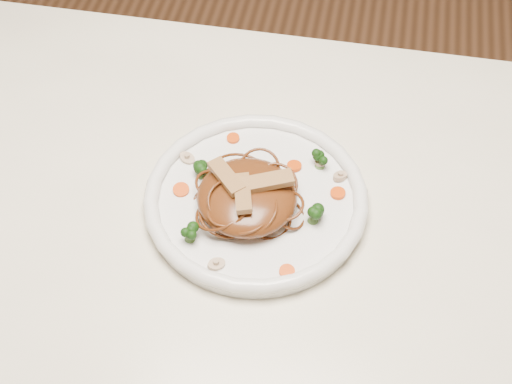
# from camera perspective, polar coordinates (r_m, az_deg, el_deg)

# --- Properties ---
(table) EXTENTS (1.20, 0.80, 0.75)m
(table) POSITION_cam_1_polar(r_m,az_deg,el_deg) (1.04, -1.16, -6.19)
(table) COLOR white
(table) RESTS_ON ground
(plate) EXTENTS (0.31, 0.31, 0.02)m
(plate) POSITION_cam_1_polar(r_m,az_deg,el_deg) (0.98, 0.00, -0.81)
(plate) COLOR white
(plate) RESTS_ON table
(noodle_mound) EXTENTS (0.14, 0.14, 0.04)m
(noodle_mound) POSITION_cam_1_polar(r_m,az_deg,el_deg) (0.95, -0.70, -0.36)
(noodle_mound) COLOR #592B10
(noodle_mound) RESTS_ON plate
(chicken_a) EXTENTS (0.07, 0.05, 0.01)m
(chicken_a) POSITION_cam_1_polar(r_m,az_deg,el_deg) (0.93, 0.85, 0.82)
(chicken_a) COLOR #A4814D
(chicken_a) RESTS_ON noodle_mound
(chicken_b) EXTENTS (0.06, 0.06, 0.01)m
(chicken_b) POSITION_cam_1_polar(r_m,az_deg,el_deg) (0.93, -2.31, 1.20)
(chicken_b) COLOR #A4814D
(chicken_b) RESTS_ON noodle_mound
(chicken_c) EXTENTS (0.03, 0.06, 0.01)m
(chicken_c) POSITION_cam_1_polar(r_m,az_deg,el_deg) (0.92, -1.02, -0.10)
(chicken_c) COLOR #A4814D
(chicken_c) RESTS_ON noodle_mound
(broccoli_0) EXTENTS (0.03, 0.03, 0.03)m
(broccoli_0) POSITION_cam_1_polar(r_m,az_deg,el_deg) (1.00, 5.00, 2.60)
(broccoli_0) COLOR #123B0C
(broccoli_0) RESTS_ON plate
(broccoli_1) EXTENTS (0.04, 0.04, 0.03)m
(broccoli_1) POSITION_cam_1_polar(r_m,az_deg,el_deg) (0.99, -4.23, 1.84)
(broccoli_1) COLOR #123B0C
(broccoli_1) RESTS_ON plate
(broccoli_2) EXTENTS (0.03, 0.03, 0.03)m
(broccoli_2) POSITION_cam_1_polar(r_m,az_deg,el_deg) (0.92, -5.19, -3.03)
(broccoli_2) COLOR #123B0C
(broccoli_2) RESTS_ON plate
(broccoli_3) EXTENTS (0.03, 0.03, 0.03)m
(broccoli_3) POSITION_cam_1_polar(r_m,az_deg,el_deg) (0.94, 4.46, -1.64)
(broccoli_3) COLOR #123B0C
(broccoli_3) RESTS_ON plate
(carrot_0) EXTENTS (0.03, 0.03, 0.00)m
(carrot_0) POSITION_cam_1_polar(r_m,az_deg,el_deg) (1.00, 2.97, 2.02)
(carrot_0) COLOR #DC4008
(carrot_0) RESTS_ON plate
(carrot_1) EXTENTS (0.03, 0.03, 0.00)m
(carrot_1) POSITION_cam_1_polar(r_m,az_deg,el_deg) (0.98, -5.81, 0.17)
(carrot_1) COLOR #DC4008
(carrot_1) RESTS_ON plate
(carrot_2) EXTENTS (0.02, 0.02, 0.00)m
(carrot_2) POSITION_cam_1_polar(r_m,az_deg,el_deg) (0.98, 6.34, -0.09)
(carrot_2) COLOR #DC4008
(carrot_2) RESTS_ON plate
(carrot_3) EXTENTS (0.02, 0.02, 0.00)m
(carrot_3) POSITION_cam_1_polar(r_m,az_deg,el_deg) (1.04, -1.78, 4.17)
(carrot_3) COLOR #DC4008
(carrot_3) RESTS_ON plate
(carrot_4) EXTENTS (0.03, 0.03, 0.00)m
(carrot_4) POSITION_cam_1_polar(r_m,az_deg,el_deg) (0.90, 2.41, -6.15)
(carrot_4) COLOR #DC4008
(carrot_4) RESTS_ON plate
(mushroom_0) EXTENTS (0.03, 0.03, 0.01)m
(mushroom_0) POSITION_cam_1_polar(r_m,az_deg,el_deg) (0.91, -3.09, -5.59)
(mushroom_0) COLOR beige
(mushroom_0) RESTS_ON plate
(mushroom_1) EXTENTS (0.03, 0.03, 0.01)m
(mushroom_1) POSITION_cam_1_polar(r_m,az_deg,el_deg) (1.00, 6.52, 1.22)
(mushroom_1) COLOR beige
(mushroom_1) RESTS_ON plate
(mushroom_2) EXTENTS (0.03, 0.03, 0.01)m
(mushroom_2) POSITION_cam_1_polar(r_m,az_deg,el_deg) (1.02, -5.32, 2.61)
(mushroom_2) COLOR beige
(mushroom_2) RESTS_ON plate
(mushroom_3) EXTENTS (0.02, 0.02, 0.01)m
(mushroom_3) POSITION_cam_1_polar(r_m,az_deg,el_deg) (1.01, 4.99, 2.37)
(mushroom_3) COLOR beige
(mushroom_3) RESTS_ON plate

